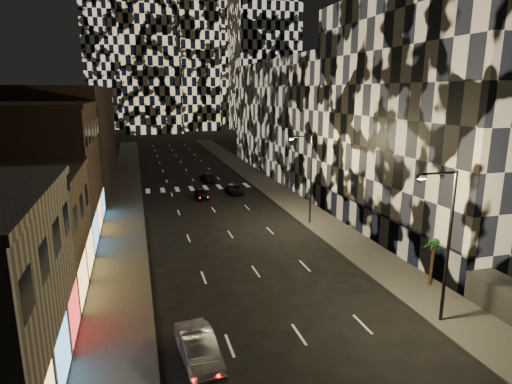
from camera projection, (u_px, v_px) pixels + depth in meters
sidewalk_left at (125, 192)px, 57.98m from camera, size 4.00×120.00×0.15m
sidewalk_right at (266, 183)px, 63.26m from camera, size 4.00×120.00×0.15m
curb_left at (141, 191)px, 58.53m from camera, size 0.20×120.00×0.15m
curb_right at (252, 184)px, 62.71m from camera, size 0.20×120.00×0.15m
retail_tan at (3, 238)px, 28.06m from camera, size 10.00×10.00×8.00m
retail_brown at (38, 173)px, 39.31m from camera, size 10.00×15.00×12.00m
retail_filler_left at (74, 135)px, 63.90m from camera, size 10.00×40.00×14.00m
midrise_right at (450, 118)px, 39.51m from camera, size 16.00×25.00×22.00m
midrise_base at (370, 222)px, 39.66m from camera, size 0.60×25.00×3.00m
midrise_filler_right at (312, 118)px, 70.41m from camera, size 16.00×40.00×18.00m
streetlight_near at (446, 237)px, 24.15m from camera, size 2.55×0.25×9.00m
streetlight_far at (309, 173)px, 42.88m from camera, size 2.55×0.25×9.00m
car_silver_parked at (199, 348)px, 21.50m from camera, size 2.07×4.81×1.54m
car_dark_midlane at (202, 194)px, 54.53m from camera, size 1.62×3.82×1.29m
car_dark_oncoming at (208, 177)px, 65.07m from camera, size 2.13×4.54×1.28m
car_dark_rightlane at (235, 189)px, 57.19m from camera, size 1.97×4.12×1.13m
palm_tree at (433, 247)px, 29.42m from camera, size 1.70×1.69×3.34m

